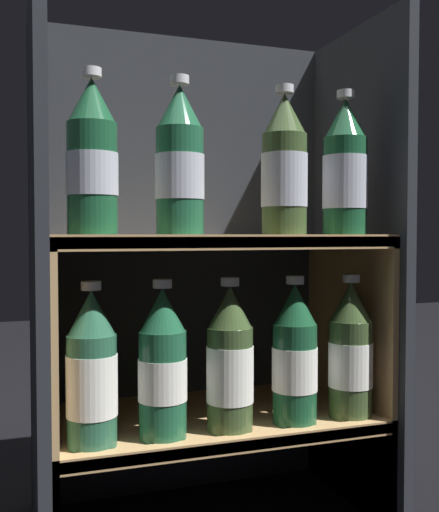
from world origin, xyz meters
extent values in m
cube|color=#23262B|center=(0.00, 0.33, 0.48)|extent=(0.64, 0.02, 0.95)
cube|color=#23262B|center=(-0.31, 0.16, 0.48)|extent=(0.02, 0.36, 0.95)
cube|color=#23262B|center=(0.31, 0.16, 0.48)|extent=(0.02, 0.36, 0.95)
cube|color=tan|center=(0.00, 0.16, 0.20)|extent=(0.60, 0.32, 0.02)
cube|color=tan|center=(0.00, 0.01, 0.20)|extent=(0.60, 0.02, 0.03)
cube|color=tan|center=(-0.29, 0.16, 0.09)|extent=(0.01, 0.32, 0.19)
cube|color=tan|center=(0.29, 0.16, 0.09)|extent=(0.01, 0.32, 0.19)
cube|color=tan|center=(0.00, 0.16, 0.53)|extent=(0.60, 0.32, 0.02)
cube|color=tan|center=(0.00, 0.01, 0.53)|extent=(0.60, 0.02, 0.03)
cube|color=tan|center=(-0.29, 0.16, 0.26)|extent=(0.01, 0.32, 0.52)
cube|color=tan|center=(0.29, 0.16, 0.26)|extent=(0.01, 0.32, 0.52)
cylinder|color=#194C2D|center=(-0.23, 0.06, 0.63)|extent=(0.08, 0.08, 0.18)
cylinder|color=#ADB2C1|center=(-0.23, 0.06, 0.64)|extent=(0.08, 0.08, 0.07)
cone|color=#194C2D|center=(-0.23, 0.06, 0.75)|extent=(0.07, 0.07, 0.07)
cylinder|color=silver|center=(-0.23, 0.06, 0.79)|extent=(0.03, 0.03, 0.01)
cylinder|color=#1E5638|center=(-0.09, 0.06, 0.63)|extent=(0.08, 0.08, 0.18)
cylinder|color=#ADB2C1|center=(-0.09, 0.06, 0.64)|extent=(0.08, 0.08, 0.07)
cone|color=#1E5638|center=(-0.09, 0.06, 0.75)|extent=(0.07, 0.07, 0.07)
cylinder|color=silver|center=(-0.09, 0.06, 0.79)|extent=(0.03, 0.03, 0.01)
cylinder|color=#384C28|center=(0.10, 0.06, 0.63)|extent=(0.08, 0.08, 0.18)
cylinder|color=#ADB2C1|center=(0.10, 0.06, 0.64)|extent=(0.08, 0.08, 0.09)
cone|color=#384C28|center=(0.10, 0.06, 0.75)|extent=(0.07, 0.07, 0.07)
cylinder|color=silver|center=(0.10, 0.06, 0.79)|extent=(0.03, 0.03, 0.01)
cylinder|color=#194C2D|center=(0.22, 0.06, 0.63)|extent=(0.08, 0.08, 0.18)
cylinder|color=#ADB2C1|center=(0.22, 0.06, 0.64)|extent=(0.08, 0.08, 0.10)
cone|color=#194C2D|center=(0.22, 0.06, 0.75)|extent=(0.07, 0.07, 0.07)
cylinder|color=silver|center=(0.22, 0.06, 0.79)|extent=(0.03, 0.03, 0.01)
cylinder|color=#285B42|center=(-0.23, 0.06, 0.29)|extent=(0.08, 0.08, 0.18)
cylinder|color=silver|center=(-0.23, 0.06, 0.30)|extent=(0.08, 0.08, 0.10)
cone|color=#285B42|center=(-0.23, 0.06, 0.42)|extent=(0.07, 0.07, 0.07)
cylinder|color=silver|center=(-0.23, 0.06, 0.46)|extent=(0.03, 0.03, 0.01)
cylinder|color=#1E5638|center=(-0.12, 0.06, 0.29)|extent=(0.08, 0.08, 0.18)
cylinder|color=silver|center=(-0.12, 0.06, 0.30)|extent=(0.08, 0.08, 0.07)
cone|color=#1E5638|center=(-0.12, 0.06, 0.42)|extent=(0.07, 0.07, 0.07)
cylinder|color=silver|center=(-0.12, 0.06, 0.46)|extent=(0.03, 0.03, 0.01)
cylinder|color=#384C28|center=(0.00, 0.06, 0.29)|extent=(0.08, 0.08, 0.18)
cylinder|color=silver|center=(0.00, 0.06, 0.30)|extent=(0.08, 0.08, 0.10)
cone|color=#384C28|center=(0.00, 0.06, 0.42)|extent=(0.07, 0.07, 0.07)
cylinder|color=silver|center=(0.00, 0.06, 0.46)|extent=(0.03, 0.03, 0.01)
cylinder|color=#194C2D|center=(0.12, 0.06, 0.29)|extent=(0.08, 0.08, 0.18)
cylinder|color=silver|center=(0.12, 0.06, 0.30)|extent=(0.08, 0.08, 0.08)
cone|color=#194C2D|center=(0.12, 0.06, 0.42)|extent=(0.07, 0.07, 0.07)
cylinder|color=silver|center=(0.12, 0.06, 0.46)|extent=(0.03, 0.03, 0.01)
cylinder|color=#384C28|center=(0.24, 0.06, 0.29)|extent=(0.08, 0.08, 0.18)
cylinder|color=silver|center=(0.24, 0.06, 0.30)|extent=(0.08, 0.08, 0.08)
cone|color=#384C28|center=(0.24, 0.06, 0.42)|extent=(0.07, 0.07, 0.07)
cylinder|color=silver|center=(0.24, 0.06, 0.46)|extent=(0.03, 0.03, 0.01)
camera|label=1|loc=(-0.35, -0.89, 0.54)|focal=42.00mm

